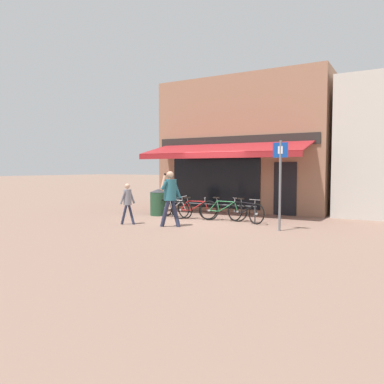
{
  "coord_description": "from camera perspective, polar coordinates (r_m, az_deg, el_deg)",
  "views": [
    {
      "loc": [
        6.32,
        -11.45,
        1.84
      ],
      "look_at": [
        0.04,
        -0.49,
        1.05
      ],
      "focal_mm": 35.0,
      "sensor_mm": 36.0,
      "label": 1
    }
  ],
  "objects": [
    {
      "name": "bike_rack_rail",
      "position": [
        13.59,
        2.94,
        -2.2
      ],
      "size": [
        3.45,
        0.04,
        0.57
      ],
      "color": "#47494F",
      "rests_on": "ground_plane"
    },
    {
      "name": "pedestrian_adult",
      "position": [
        11.83,
        -3.35,
        -0.12
      ],
      "size": [
        0.62,
        0.66,
        1.78
      ],
      "rotation": [
        0.0,
        0.0,
        3.12
      ],
      "color": "#282D47",
      "rests_on": "ground_plane"
    },
    {
      "name": "ground_plane",
      "position": [
        13.21,
        0.92,
        -4.43
      ],
      "size": [
        160.0,
        160.0,
        0.0
      ],
      "primitive_type": "plane",
      "color": "#846656"
    },
    {
      "name": "bicycle_green",
      "position": [
        13.23,
        4.77,
        -2.79
      ],
      "size": [
        1.73,
        0.57,
        0.86
      ],
      "rotation": [
        -0.1,
        0.0,
        0.16
      ],
      "color": "black",
      "rests_on": "ground_plane"
    },
    {
      "name": "shop_front",
      "position": [
        17.3,
        8.2,
        7.03
      ],
      "size": [
        7.52,
        5.0,
        5.79
      ],
      "color": "#9E7056",
      "rests_on": "ground_plane"
    },
    {
      "name": "parking_sign",
      "position": [
        11.27,
        13.29,
        2.36
      ],
      "size": [
        0.44,
        0.07,
        2.66
      ],
      "color": "slate",
      "rests_on": "ground_plane"
    },
    {
      "name": "litter_bin",
      "position": [
        14.78,
        -5.19,
        -1.55
      ],
      "size": [
        0.63,
        0.63,
        1.04
      ],
      "color": "#23472D",
      "rests_on": "ground_plane"
    },
    {
      "name": "bicycle_silver",
      "position": [
        14.11,
        -2.63,
        -2.41
      ],
      "size": [
        1.68,
        0.57,
        0.84
      ],
      "rotation": [
        0.1,
        0.0,
        -0.17
      ],
      "color": "black",
      "rests_on": "ground_plane"
    },
    {
      "name": "pedestrian_child",
      "position": [
        12.49,
        -9.8,
        -1.1
      ],
      "size": [
        0.45,
        0.44,
        1.36
      ],
      "rotation": [
        0.0,
        0.0,
        3.21
      ],
      "color": "#282D47",
      "rests_on": "ground_plane"
    },
    {
      "name": "bicycle_red",
      "position": [
        13.62,
        0.3,
        -2.65
      ],
      "size": [
        1.59,
        0.75,
        0.81
      ],
      "rotation": [
        -0.03,
        0.0,
        0.38
      ],
      "color": "black",
      "rests_on": "ground_plane"
    },
    {
      "name": "bicycle_black",
      "position": [
        12.91,
        8.13,
        -2.99
      ],
      "size": [
        1.62,
        0.75,
        0.84
      ],
      "rotation": [
        -0.1,
        0.0,
        -0.39
      ],
      "color": "black",
      "rests_on": "ground_plane"
    }
  ]
}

